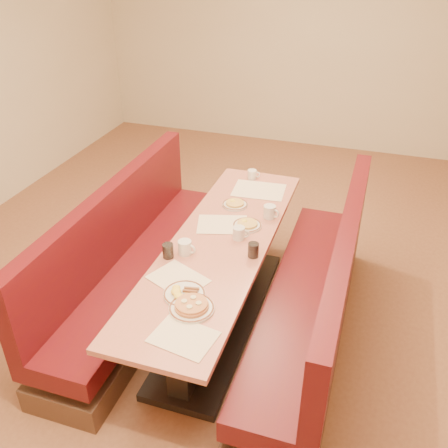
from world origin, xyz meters
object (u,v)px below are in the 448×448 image
(coffee_mug_a, at_px, (239,233))
(coffee_mug_c, at_px, (270,212))
(booth_left, at_px, (135,267))
(coffee_mug_d, at_px, (252,174))
(booth_right, at_px, (315,304))
(soda_tumbler_near, at_px, (168,251))
(pancake_plate, at_px, (192,307))
(eggs_plate, at_px, (184,294))
(diner_table, at_px, (220,283))
(coffee_mug_b, at_px, (185,247))
(soda_tumbler_mid, at_px, (253,250))

(coffee_mug_a, bearing_deg, coffee_mug_c, 61.80)
(booth_left, xyz_separation_m, coffee_mug_d, (0.67, 1.10, 0.43))
(booth_right, relative_size, soda_tumbler_near, 23.62)
(coffee_mug_c, xyz_separation_m, coffee_mug_d, (-0.32, 0.64, -0.01))
(pancake_plate, xyz_separation_m, eggs_plate, (-0.10, 0.11, -0.01))
(diner_table, relative_size, coffee_mug_b, 18.45)
(eggs_plate, relative_size, coffee_mug_d, 2.35)
(booth_left, relative_size, booth_right, 1.00)
(eggs_plate, distance_m, coffee_mug_c, 1.15)
(coffee_mug_c, relative_size, coffee_mug_d, 1.20)
(coffee_mug_a, bearing_deg, soda_tumbler_near, -143.66)
(booth_right, bearing_deg, diner_table, 180.00)
(eggs_plate, bearing_deg, coffee_mug_a, 79.42)
(coffee_mug_d, bearing_deg, soda_tumbler_near, -114.95)
(coffee_mug_c, xyz_separation_m, soda_tumbler_mid, (0.02, -0.56, -0.00))
(pancake_plate, relative_size, soda_tumbler_near, 2.62)
(soda_tumbler_near, bearing_deg, booth_left, 146.97)
(booth_left, xyz_separation_m, coffee_mug_b, (0.55, -0.22, 0.44))
(coffee_mug_c, bearing_deg, eggs_plate, -86.15)
(booth_left, bearing_deg, coffee_mug_d, 58.52)
(coffee_mug_d, bearing_deg, coffee_mug_c, -79.32)
(booth_left, bearing_deg, diner_table, 0.00)
(soda_tumbler_mid, bearing_deg, soda_tumbler_near, -160.82)
(coffee_mug_d, bearing_deg, coffee_mug_a, -95.93)
(booth_left, relative_size, coffee_mug_b, 18.45)
(coffee_mug_b, height_order, soda_tumbler_mid, soda_tumbler_mid)
(booth_right, relative_size, coffee_mug_a, 19.69)
(pancake_plate, height_order, soda_tumbler_mid, soda_tumbler_mid)
(booth_right, xyz_separation_m, coffee_mug_c, (-0.47, 0.46, 0.44))
(diner_table, relative_size, booth_left, 1.00)
(diner_table, bearing_deg, pancake_plate, -84.22)
(pancake_plate, height_order, coffee_mug_c, coffee_mug_c)
(diner_table, height_order, booth_left, booth_left)
(eggs_plate, bearing_deg, pancake_plate, -48.33)
(booth_right, bearing_deg, pancake_plate, -130.80)
(soda_tumbler_near, bearing_deg, eggs_plate, -53.86)
(booth_right, bearing_deg, booth_left, 180.00)
(diner_table, height_order, coffee_mug_c, coffee_mug_c)
(booth_left, relative_size, coffee_mug_c, 18.63)
(pancake_plate, distance_m, coffee_mug_a, 0.85)
(soda_tumbler_near, xyz_separation_m, soda_tumbler_mid, (0.56, 0.19, -0.00))
(pancake_plate, height_order, coffee_mug_b, coffee_mug_b)
(coffee_mug_a, height_order, coffee_mug_c, coffee_mug_c)
(coffee_mug_b, xyz_separation_m, soda_tumbler_mid, (0.46, 0.12, -0.00))
(diner_table, distance_m, coffee_mug_c, 0.68)
(soda_tumbler_mid, bearing_deg, coffee_mug_b, -165.83)
(pancake_plate, xyz_separation_m, coffee_mug_c, (0.18, 1.22, 0.03))
(booth_left, distance_m, soda_tumbler_mid, 1.11)
(diner_table, bearing_deg, booth_right, 0.00)
(coffee_mug_a, bearing_deg, soda_tumbler_mid, -57.63)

